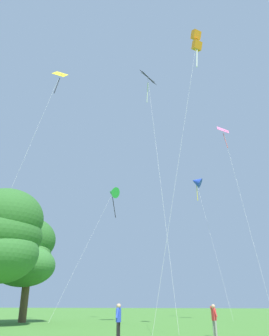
% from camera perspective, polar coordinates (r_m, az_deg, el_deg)
% --- Properties ---
extents(kite_yellow_diamond, '(1.51, 9.02, 26.29)m').
position_cam_1_polar(kite_yellow_diamond, '(39.60, -12.84, 13.55)').
color(kite_yellow_diamond, yellow).
rests_on(kite_yellow_diamond, ground_plane).
extents(kite_orange_box, '(3.32, 6.12, 24.07)m').
position_cam_1_polar(kite_orange_box, '(32.41, 10.26, 20.01)').
color(kite_orange_box, orange).
rests_on(kite_orange_box, ground_plane).
extents(kite_pink_low, '(3.42, 10.21, 21.58)m').
position_cam_1_polar(kite_pink_low, '(41.58, 14.80, 4.94)').
color(kite_pink_low, pink).
rests_on(kite_pink_low, ground_plane).
extents(kite_green_small, '(1.99, 11.84, 15.96)m').
position_cam_1_polar(kite_green_small, '(44.72, -3.67, -4.09)').
color(kite_green_small, green).
rests_on(kite_green_small, ground_plane).
extents(kite_blue_delta, '(4.81, 8.61, 18.54)m').
position_cam_1_polar(kite_blue_delta, '(49.03, 10.26, -2.29)').
color(kite_blue_delta, blue).
rests_on(kite_blue_delta, ground_plane).
extents(kite_black_large, '(4.52, 8.61, 23.31)m').
position_cam_1_polar(kite_black_large, '(34.45, 2.30, 13.72)').
color(kite_black_large, black).
rests_on(kite_black_large, ground_plane).
extents(person_in_red_shirt, '(0.41, 0.38, 1.51)m').
position_cam_1_polar(person_in_red_shirt, '(19.27, 13.09, -23.00)').
color(person_in_red_shirt, gray).
rests_on(person_in_red_shirt, ground_plane).
extents(person_in_blue_jacket, '(0.21, 0.49, 1.53)m').
position_cam_1_polar(person_in_blue_jacket, '(16.74, -2.68, -23.69)').
color(person_in_blue_jacket, black).
rests_on(person_in_blue_jacket, ground_plane).
extents(tree_left_oak, '(6.71, 6.65, 10.44)m').
position_cam_1_polar(tree_left_oak, '(29.84, -21.14, -10.41)').
color(tree_left_oak, brown).
rests_on(tree_left_oak, ground_plane).
extents(tree_right_cluster, '(6.16, 6.59, 9.82)m').
position_cam_1_polar(tree_right_cluster, '(36.09, -17.66, -13.31)').
color(tree_right_cluster, brown).
rests_on(tree_right_cluster, ground_plane).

